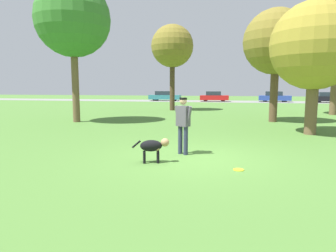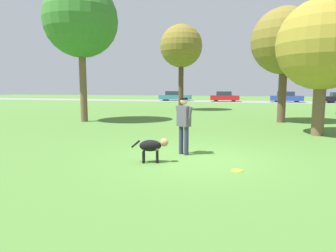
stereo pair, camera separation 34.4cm
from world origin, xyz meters
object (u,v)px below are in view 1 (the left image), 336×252
at_px(tree_mid_center, 276,42).
at_px(parked_car_black, 328,98).
at_px(tree_near_right, 315,46).
at_px(tree_near_left, 73,20).
at_px(parked_car_teal, 165,96).
at_px(parked_car_blue, 274,97).
at_px(tree_far_left, 172,47).
at_px(person, 183,121).
at_px(dog, 153,146).
at_px(frisbee, 239,170).
at_px(parked_car_red, 214,97).

height_order(tree_mid_center, parked_car_black, tree_mid_center).
height_order(tree_near_right, tree_near_left, tree_near_left).
height_order(parked_car_teal, parked_car_black, parked_car_teal).
bearing_deg(tree_near_right, parked_car_blue, 85.98).
xyz_separation_m(tree_mid_center, tree_far_left, (-7.35, 7.10, 0.88)).
distance_m(parked_car_teal, parked_car_black, 21.45).
bearing_deg(person, parked_car_blue, 110.47).
relative_size(person, parked_car_teal, 0.36).
bearing_deg(parked_car_black, tree_far_left, -135.94).
bearing_deg(tree_mid_center, person, -110.95).
xyz_separation_m(parked_car_teal, parked_car_black, (21.44, -0.60, -0.03)).
bearing_deg(tree_far_left, tree_near_right, -54.41).
bearing_deg(tree_near_left, tree_mid_center, 13.14).
xyz_separation_m(person, parked_car_blue, (6.58, 33.79, -0.30)).
bearing_deg(person, tree_near_left, 168.35).
distance_m(tree_mid_center, parked_car_teal, 27.47).
height_order(dog, parked_car_black, parked_car_black).
bearing_deg(tree_far_left, frisbee, -73.32).
bearing_deg(parked_car_red, parked_car_blue, 1.56).
bearing_deg(tree_far_left, dog, -79.76).
height_order(frisbee, tree_near_left, tree_near_left).
distance_m(parked_car_teal, parked_car_red, 7.15).
bearing_deg(parked_car_red, tree_far_left, -100.74).
bearing_deg(parked_car_blue, tree_mid_center, -94.18).
xyz_separation_m(parked_car_red, parked_car_blue, (7.94, 0.58, 0.00)).
xyz_separation_m(person, tree_near_right, (4.54, 4.85, 2.62)).
bearing_deg(frisbee, parked_car_black, 71.78).
distance_m(tree_mid_center, parked_car_black, 25.84).
bearing_deg(dog, parked_car_blue, 61.45).
xyz_separation_m(person, tree_mid_center, (3.58, 9.36, 3.44)).
distance_m(tree_far_left, parked_car_teal, 18.51).
distance_m(dog, parked_car_blue, 35.66).
bearing_deg(parked_car_blue, parked_car_red, -173.04).
distance_m(tree_near_right, parked_car_red, 29.12).
xyz_separation_m(tree_far_left, parked_car_blue, (10.34, 17.33, -4.63)).
bearing_deg(tree_near_left, parked_car_teal, 92.57).
distance_m(parked_car_blue, parked_car_black, 6.41).
distance_m(tree_near_left, parked_car_black, 33.57).
bearing_deg(parked_car_blue, tree_far_left, -118.01).
height_order(tree_near_right, parked_car_blue, tree_near_right).
xyz_separation_m(tree_near_right, parked_car_red, (-5.91, 28.36, -2.93)).
bearing_deg(dog, tree_near_right, 32.47).
height_order(parked_car_teal, parked_car_blue, parked_car_blue).
distance_m(dog, tree_mid_center, 11.98).
height_order(tree_near_right, tree_far_left, tree_far_left).
relative_size(tree_near_right, parked_car_red, 1.37).
relative_size(tree_near_right, tree_near_left, 0.71).
bearing_deg(parked_car_blue, tree_near_left, -114.39).
relative_size(dog, parked_car_red, 0.25).
bearing_deg(tree_near_left, frisbee, -42.81).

